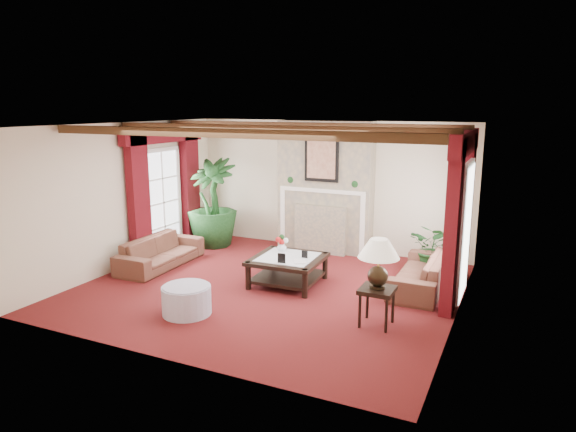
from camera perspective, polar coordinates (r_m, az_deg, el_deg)
The scene contains 23 objects.
floor at distance 8.72m, azimuth -2.07°, elevation -7.96°, with size 6.00×6.00×0.00m, color #4C0D12.
ceiling at distance 8.19m, azimuth -2.22°, elevation 10.07°, with size 6.00×6.00×0.00m, color white.
back_wall at distance 10.83m, azimuth 4.52°, elevation 3.39°, with size 6.00×0.02×2.70m, color beige.
left_wall at distance 10.06m, azimuth -17.54°, elevation 2.17°, with size 0.02×5.50×2.70m, color beige.
right_wall at distance 7.50m, azimuth 18.71°, elevation -1.20°, with size 0.02×5.50×2.70m, color beige.
ceiling_beams at distance 8.19m, azimuth -2.21°, elevation 9.65°, with size 6.00×3.00×0.12m, color #392512, non-canonical shape.
fireplace at distance 10.52m, azimuth 4.26°, elevation 10.52°, with size 2.00×0.52×2.70m, color tan, non-canonical shape.
french_door_left at distance 10.70m, azimuth -14.07°, elevation 7.16°, with size 0.10×1.10×2.16m, color white, non-canonical shape.
french_door_right at distance 8.36m, azimuth 19.68°, elevation 5.49°, with size 0.10×1.10×2.16m, color white, non-canonical shape.
curtains_left at distance 10.60m, azimuth -13.71°, elevation 9.41°, with size 0.20×2.40×2.55m, color #4A0911, non-canonical shape.
curtains_right at distance 8.34m, azimuth 19.13°, elevation 8.42°, with size 0.20×2.40×2.55m, color #4A0911, non-canonical shape.
sofa_left at distance 10.04m, azimuth -14.01°, elevation -3.37°, with size 0.61×1.92×0.74m, color #390F15.
sofa_right at distance 8.87m, azimuth 14.62°, elevation -5.42°, with size 0.58×1.95×0.76m, color #390F15.
potted_palm at distance 11.25m, azimuth -8.36°, elevation -0.62°, with size 1.18×1.96×1.06m, color black.
small_plant at distance 9.73m, azimuth 15.87°, elevation -4.07°, with size 1.15×1.19×0.71m, color black.
coffee_table at distance 8.82m, azimuth -0.03°, elevation -6.08°, with size 1.15×1.15×0.47m, color black, non-canonical shape.
side_table at distance 7.32m, azimuth 9.82°, elevation -9.89°, with size 0.46×0.46×0.54m, color black, non-canonical shape.
ottoman at distance 7.76m, azimuth -11.20°, elevation -9.16°, with size 0.72×0.72×0.42m, color #A09EB3.
table_lamp at distance 7.11m, azimuth 10.00°, elevation -5.17°, with size 0.57×0.57×0.72m, color black, non-canonical shape.
flower_vase at distance 9.10m, azimuth -0.69°, elevation -3.42°, with size 0.22×0.23×0.17m, color silver.
book at distance 8.45m, azimuth 0.66°, elevation -4.27°, with size 0.19×0.11×0.27m, color black.
photo_frame_a at distance 8.39m, azimuth -0.72°, elevation -4.74°, with size 0.13×0.02×0.17m, color black, non-canonical shape.
photo_frame_b at distance 8.67m, azimuth 1.86°, elevation -4.30°, with size 0.11×0.02×0.14m, color black, non-canonical shape.
Camera 1 is at (3.75, -7.28, 3.01)m, focal length 32.00 mm.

